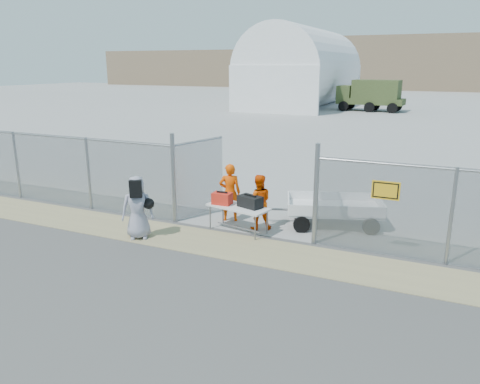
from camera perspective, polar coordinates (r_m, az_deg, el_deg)
The scene contains 14 objects.
ground at distance 10.73m, azimuth -4.47°, elevation -8.26°, with size 160.00×160.00×0.00m, color #3F3F3F.
tarmac_inside at distance 50.99m, azimuth 19.21°, elevation 9.66°, with size 160.00×80.00×0.01m, color #9A9A98.
dirt_strip at distance 11.54m, azimuth -2.07°, elevation -6.44°, with size 44.00×1.60×0.01m, color tan.
distant_hills at distance 86.58m, azimuth 25.36°, elevation 14.04°, with size 140.00×6.00×9.00m, color #7F684F, non-canonical shape.
chain_link_fence at distance 12.05m, azimuth 0.00°, elevation 0.00°, with size 40.00×0.20×2.20m, color gray, non-canonical shape.
quonset_hangar at distance 50.79m, azimuth 7.74°, elevation 14.86°, with size 9.00×18.00×8.00m, color white, non-canonical shape.
folding_table at distance 12.32m, azimuth -0.22°, elevation -3.30°, with size 1.65×0.69×0.70m, color white, non-canonical shape.
orange_bag at distance 12.37m, azimuth -2.19°, elevation -0.79°, with size 0.49×0.33×0.31m, color red.
black_duffel at distance 12.10m, azimuth 1.25°, elevation -1.18°, with size 0.62×0.36×0.30m, color black.
security_worker_left at distance 13.05m, azimuth -1.24°, elevation -0.07°, with size 0.60×0.39×1.65m, color #EF4B02.
security_worker_right at distance 12.42m, azimuth 2.25°, elevation -1.24°, with size 0.73×0.57×1.49m, color #EF4B02.
visitor at distance 12.01m, azimuth -12.39°, elevation -1.86°, with size 0.79×0.52×1.62m, color #9291A1.
utility_trailer at distance 13.09m, azimuth 11.36°, elevation -2.26°, with size 3.29×1.69×0.80m, color white, non-canonical shape.
military_truck at distance 46.34m, azimuth 15.67°, elevation 11.24°, with size 6.05×2.23×2.89m, color #404F25, non-canonical shape.
Camera 1 is at (4.81, -8.58, 4.28)m, focal length 35.00 mm.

